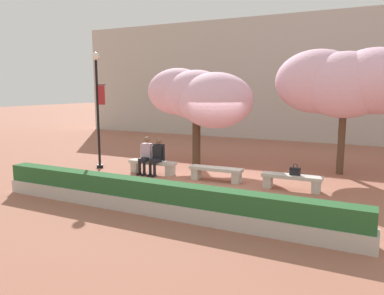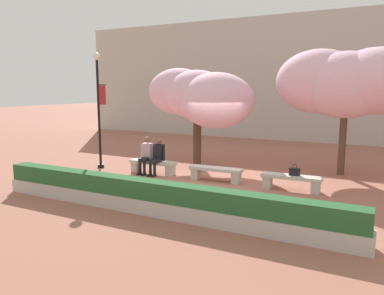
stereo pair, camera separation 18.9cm
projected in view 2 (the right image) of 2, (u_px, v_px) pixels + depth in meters
The scene contains 12 objects.
ground_plane at pixel (216, 181), 12.10m from camera, with size 100.00×100.00×0.00m, color #9E604C.
building_facade at pixel (300, 79), 22.50m from camera, with size 28.00×4.00×7.02m, color #B7B2A8.
stone_bench_west_end at pixel (153, 165), 13.14m from camera, with size 1.75×0.48×0.45m.
stone_bench_near_west at pixel (216, 172), 12.05m from camera, with size 1.75×0.48×0.45m.
stone_bench_center at pixel (291, 180), 10.96m from camera, with size 1.75×0.48×0.45m.
person_seated_left at pixel (146, 154), 13.14m from camera, with size 0.51×0.70×1.29m.
person_seated_right at pixel (158, 155), 12.92m from camera, with size 0.51×0.70×1.29m.
handbag at pixel (295, 171), 10.89m from camera, with size 0.30×0.15×0.34m.
cherry_tree_main at pixel (200, 97), 14.15m from camera, with size 4.31×3.00×3.75m.
cherry_tree_secondary at pixel (347, 83), 12.66m from camera, with size 4.78×2.99×4.33m.
lamp_post_with_banner at pixel (99, 100), 13.75m from camera, with size 0.54×0.28×4.25m.
planter_hedge_foreground at pixel (155, 198), 8.87m from camera, with size 9.48×0.50×0.80m.
Camera 2 is at (4.72, -10.82, 2.96)m, focal length 35.00 mm.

